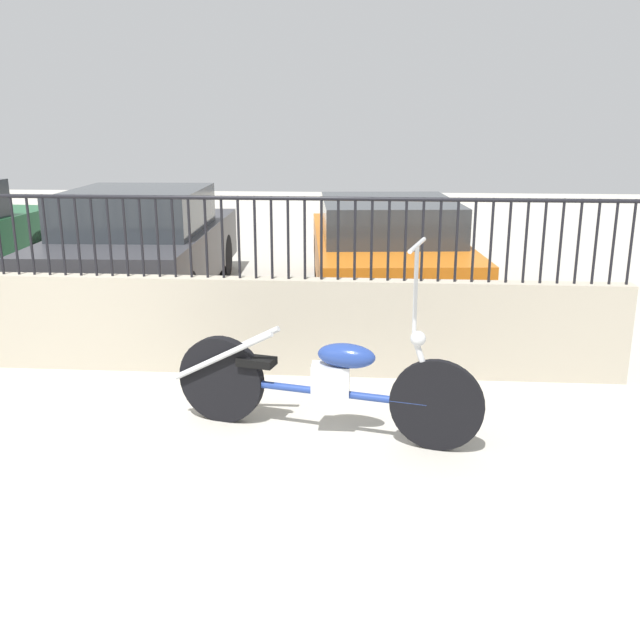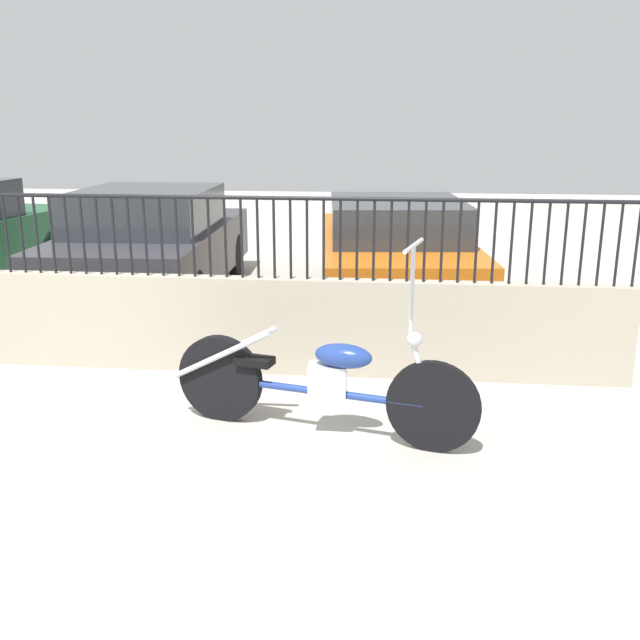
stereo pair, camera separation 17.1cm
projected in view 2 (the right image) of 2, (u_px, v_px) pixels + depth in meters
name	position (u px, v px, depth m)	size (l,w,h in m)	color
low_wall	(68.00, 319.00, 6.78)	(10.39, 0.18, 0.90)	#B2A893
fence_railing	(58.00, 222.00, 6.53)	(10.39, 0.04, 0.74)	black
motorcycle_blue	(307.00, 379.00, 5.30)	(2.34, 0.78, 1.49)	black
car_dark_grey	(152.00, 244.00, 9.27)	(1.99, 4.30, 1.44)	black
car_orange	(394.00, 249.00, 9.21)	(2.24, 4.46, 1.31)	black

